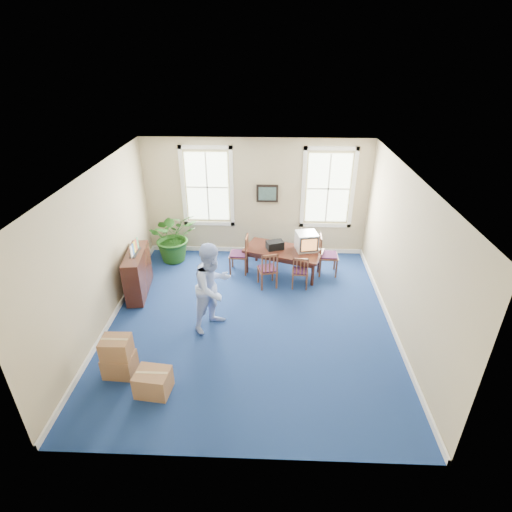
{
  "coord_description": "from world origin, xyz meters",
  "views": [
    {
      "loc": [
        0.39,
        -6.93,
        5.28
      ],
      "look_at": [
        0.1,
        0.6,
        1.25
      ],
      "focal_mm": 28.0,
      "sensor_mm": 36.0,
      "label": 1
    }
  ],
  "objects_px": {
    "credenza": "(138,274)",
    "man": "(213,287)",
    "conference_table": "(283,261)",
    "potted_plant": "(174,236)",
    "crt_tv": "(306,241)",
    "chair_near_left": "(267,269)",
    "cardboard_boxes": "(131,352)"
  },
  "relations": [
    {
      "from": "cardboard_boxes",
      "to": "chair_near_left",
      "type": "bearing_deg",
      "value": 51.08
    },
    {
      "from": "crt_tv",
      "to": "cardboard_boxes",
      "type": "bearing_deg",
      "value": -144.05
    },
    {
      "from": "conference_table",
      "to": "chair_near_left",
      "type": "height_order",
      "value": "chair_near_left"
    },
    {
      "from": "crt_tv",
      "to": "credenza",
      "type": "xyz_separation_m",
      "value": [
        -3.99,
        -1.15,
        -0.36
      ]
    },
    {
      "from": "credenza",
      "to": "cardboard_boxes",
      "type": "bearing_deg",
      "value": -82.02
    },
    {
      "from": "man",
      "to": "potted_plant",
      "type": "bearing_deg",
      "value": 65.24
    },
    {
      "from": "crt_tv",
      "to": "cardboard_boxes",
      "type": "relative_size",
      "value": 0.38
    },
    {
      "from": "potted_plant",
      "to": "man",
      "type": "bearing_deg",
      "value": -63.1
    },
    {
      "from": "conference_table",
      "to": "crt_tv",
      "type": "relative_size",
      "value": 3.52
    },
    {
      "from": "man",
      "to": "credenza",
      "type": "bearing_deg",
      "value": 97.22
    },
    {
      "from": "potted_plant",
      "to": "cardboard_boxes",
      "type": "xyz_separation_m",
      "value": [
        0.14,
        -4.21,
        -0.3
      ]
    },
    {
      "from": "conference_table",
      "to": "potted_plant",
      "type": "bearing_deg",
      "value": -172.35
    },
    {
      "from": "man",
      "to": "crt_tv",
      "type": "bearing_deg",
      "value": -3.07
    },
    {
      "from": "man",
      "to": "cardboard_boxes",
      "type": "xyz_separation_m",
      "value": [
        -1.31,
        -1.35,
        -0.54
      ]
    },
    {
      "from": "conference_table",
      "to": "cardboard_boxes",
      "type": "relative_size",
      "value": 1.35
    },
    {
      "from": "credenza",
      "to": "potted_plant",
      "type": "relative_size",
      "value": 0.94
    },
    {
      "from": "chair_near_left",
      "to": "credenza",
      "type": "bearing_deg",
      "value": -7.31
    },
    {
      "from": "potted_plant",
      "to": "cardboard_boxes",
      "type": "relative_size",
      "value": 0.99
    },
    {
      "from": "crt_tv",
      "to": "credenza",
      "type": "distance_m",
      "value": 4.17
    },
    {
      "from": "chair_near_left",
      "to": "man",
      "type": "height_order",
      "value": "man"
    },
    {
      "from": "credenza",
      "to": "man",
      "type": "bearing_deg",
      "value": -37.11
    },
    {
      "from": "man",
      "to": "credenza",
      "type": "height_order",
      "value": "man"
    },
    {
      "from": "conference_table",
      "to": "crt_tv",
      "type": "distance_m",
      "value": 0.8
    },
    {
      "from": "man",
      "to": "conference_table",
      "type": "bearing_deg",
      "value": 5.4
    },
    {
      "from": "man",
      "to": "potted_plant",
      "type": "relative_size",
      "value": 1.35
    },
    {
      "from": "credenza",
      "to": "conference_table",
      "type": "bearing_deg",
      "value": 11.96
    },
    {
      "from": "cardboard_boxes",
      "to": "potted_plant",
      "type": "bearing_deg",
      "value": 91.9
    },
    {
      "from": "man",
      "to": "credenza",
      "type": "relative_size",
      "value": 1.43
    },
    {
      "from": "man",
      "to": "cardboard_boxes",
      "type": "height_order",
      "value": "man"
    },
    {
      "from": "credenza",
      "to": "cardboard_boxes",
      "type": "xyz_separation_m",
      "value": [
        0.63,
        -2.52,
        -0.12
      ]
    },
    {
      "from": "crt_tv",
      "to": "man",
      "type": "distance_m",
      "value": 3.1
    },
    {
      "from": "conference_table",
      "to": "chair_near_left",
      "type": "xyz_separation_m",
      "value": [
        -0.4,
        -0.66,
        0.15
      ]
    }
  ]
}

